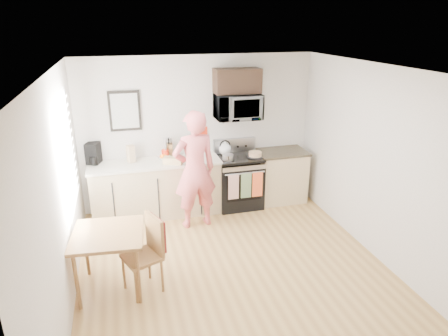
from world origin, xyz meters
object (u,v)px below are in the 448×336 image
object	(u,v)px
microwave	(238,107)
dining_table	(108,240)
cake	(255,155)
person	(195,170)
range	(238,182)
chair	(151,243)

from	to	relation	value
microwave	dining_table	xyz separation A→B (m)	(-2.19, -1.96, -1.08)
microwave	cake	distance (m)	0.86
person	dining_table	world-z (taller)	person
range	microwave	distance (m)	1.33
microwave	chair	xyz separation A→B (m)	(-1.70, -2.06, -1.14)
person	dining_table	xyz separation A→B (m)	(-1.31, -1.33, -0.26)
microwave	dining_table	distance (m)	3.13
microwave	cake	size ratio (longest dim) A/B	2.84
person	chair	bearing A→B (deg)	51.82
range	dining_table	distance (m)	2.88
chair	cake	bearing A→B (deg)	21.15
cake	chair	bearing A→B (deg)	-136.80
range	microwave	bearing A→B (deg)	90.06
microwave	range	bearing A→B (deg)	-89.94
chair	cake	distance (m)	2.70
chair	cake	world-z (taller)	cake
chair	range	bearing A→B (deg)	26.93
person	chair	size ratio (longest dim) A/B	1.97
dining_table	cake	distance (m)	3.01
microwave	chair	size ratio (longest dim) A/B	0.79
chair	person	bearing A→B (deg)	37.95
microwave	person	xyz separation A→B (m)	(-0.87, -0.63, -0.82)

